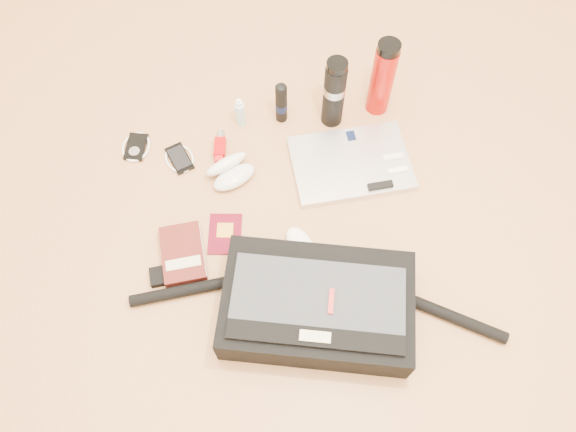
% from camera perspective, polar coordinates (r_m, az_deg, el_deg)
% --- Properties ---
extents(ground, '(4.00, 4.00, 0.00)m').
position_cam_1_polar(ground, '(1.67, 1.74, -2.60)').
color(ground, '#B67D4C').
rests_on(ground, ground).
extents(messenger_bag, '(0.96, 0.52, 0.14)m').
position_cam_1_polar(messenger_bag, '(1.53, 2.86, -9.07)').
color(messenger_bag, black).
rests_on(messenger_bag, ground).
extents(laptop, '(0.40, 0.30, 0.04)m').
position_cam_1_polar(laptop, '(1.80, 6.45, 5.32)').
color(laptop, silver).
rests_on(laptop, ground).
extents(book, '(0.14, 0.20, 0.03)m').
position_cam_1_polar(book, '(1.66, -10.59, -3.80)').
color(book, '#4F1713').
rests_on(book, ground).
extents(passport, '(0.14, 0.16, 0.01)m').
position_cam_1_polar(passport, '(1.69, -6.43, -1.80)').
color(passport, '#540415').
rests_on(passport, ground).
extents(mouse, '(0.09, 0.13, 0.04)m').
position_cam_1_polar(mouse, '(1.65, 1.22, -2.79)').
color(mouse, white).
rests_on(mouse, ground).
extents(sunglasses_case, '(0.17, 0.15, 0.08)m').
position_cam_1_polar(sunglasses_case, '(1.76, -5.88, 4.59)').
color(sunglasses_case, silver).
rests_on(sunglasses_case, ground).
extents(ipod, '(0.12, 0.12, 0.01)m').
position_cam_1_polar(ipod, '(1.90, -15.18, 6.79)').
color(ipod, black).
rests_on(ipod, ground).
extents(phone, '(0.10, 0.12, 0.01)m').
position_cam_1_polar(phone, '(1.84, -10.97, 5.77)').
color(phone, black).
rests_on(phone, ground).
extents(inhaler, '(0.06, 0.12, 0.03)m').
position_cam_1_polar(inhaler, '(1.83, -6.92, 6.98)').
color(inhaler, '#B60205').
rests_on(inhaler, ground).
extents(spray_bottle, '(0.04, 0.04, 0.12)m').
position_cam_1_polar(spray_bottle, '(1.86, -4.87, 10.36)').
color(spray_bottle, '#A3CADF').
rests_on(spray_bottle, ground).
extents(aerosol_can, '(0.05, 0.05, 0.16)m').
position_cam_1_polar(aerosol_can, '(1.84, -0.69, 11.44)').
color(aerosol_can, black).
rests_on(aerosol_can, ground).
extents(thermos_black, '(0.08, 0.08, 0.27)m').
position_cam_1_polar(thermos_black, '(1.81, 4.71, 12.38)').
color(thermos_black, black).
rests_on(thermos_black, ground).
extents(thermos_red, '(0.08, 0.08, 0.29)m').
position_cam_1_polar(thermos_red, '(1.85, 9.57, 13.66)').
color(thermos_red, '#A90F08').
rests_on(thermos_red, ground).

